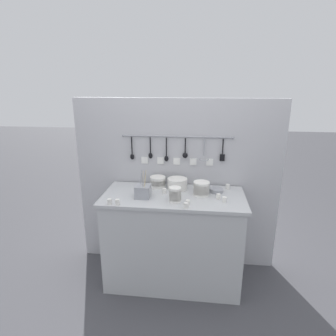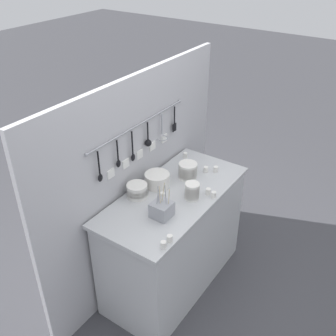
{
  "view_description": "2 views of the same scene",
  "coord_description": "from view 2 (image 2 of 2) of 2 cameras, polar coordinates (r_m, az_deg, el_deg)",
  "views": [
    {
      "loc": [
        0.24,
        -2.49,
        1.97
      ],
      "look_at": [
        -0.05,
        0.0,
        1.21
      ],
      "focal_mm": 30.0,
      "sensor_mm": 36.0,
      "label": 1
    },
    {
      "loc": [
        -2.1,
        -1.37,
        2.72
      ],
      "look_at": [
        -0.05,
        0.02,
        1.2
      ],
      "focal_mm": 42.0,
      "sensor_mm": 36.0,
      "label": 2
    }
  ],
  "objects": [
    {
      "name": "cup_front_left",
      "position": [
        2.63,
        0.24,
        -10.2
      ],
      "size": [
        0.04,
        0.04,
        0.05
      ],
      "color": "silver",
      "rests_on": "counter"
    },
    {
      "name": "cutlery_caddy",
      "position": [
        2.81,
        -0.92,
        -6.03
      ],
      "size": [
        0.14,
        0.14,
        0.28
      ],
      "color": "#93969E",
      "rests_on": "counter"
    },
    {
      "name": "cup_beside_plates",
      "position": [
        3.35,
        6.93,
        -0.17
      ],
      "size": [
        0.04,
        0.04,
        0.05
      ],
      "color": "silver",
      "rests_on": "counter"
    },
    {
      "name": "cup_mid_row",
      "position": [
        3.34,
        5.51,
        -0.2
      ],
      "size": [
        0.04,
        0.04,
        0.05
      ],
      "color": "silver",
      "rests_on": "counter"
    },
    {
      "name": "bowl_stack_wide_centre",
      "position": [
        2.99,
        3.52,
        -3.36
      ],
      "size": [
        0.11,
        0.11,
        0.13
      ],
      "color": "silver",
      "rests_on": "counter"
    },
    {
      "name": "bowl_stack_back_corner",
      "position": [
        3.24,
        2.89,
        -0.36
      ],
      "size": [
        0.15,
        0.15,
        0.13
      ],
      "color": "silver",
      "rests_on": "counter"
    },
    {
      "name": "cup_by_caddy",
      "position": [
        3.01,
        -0.74,
        -4.0
      ],
      "size": [
        0.04,
        0.04,
        0.05
      ],
      "color": "silver",
      "rests_on": "counter"
    },
    {
      "name": "cup_edge_far",
      "position": [
        3.04,
        6.66,
        -3.86
      ],
      "size": [
        0.04,
        0.04,
        0.05
      ],
      "color": "silver",
      "rests_on": "counter"
    },
    {
      "name": "back_wall",
      "position": [
        3.26,
        -4.29,
        -2.08
      ],
      "size": [
        2.16,
        0.11,
        1.83
      ],
      "color": "#B2B2B7",
      "rests_on": "ground"
    },
    {
      "name": "steel_mixing_bowl",
      "position": [
        3.41,
        2.88,
        0.5
      ],
      "size": [
        0.13,
        0.13,
        0.04
      ],
      "color": "#93969E",
      "rests_on": "counter"
    },
    {
      "name": "plate_stack",
      "position": [
        3.14,
        -1.58,
        -1.72
      ],
      "size": [
        0.2,
        0.2,
        0.11
      ],
      "color": "silver",
      "rests_on": "counter"
    },
    {
      "name": "ground_plane",
      "position": [
        3.7,
        0.76,
        -15.8
      ],
      "size": [
        20.0,
        20.0,
        0.0
      ],
      "primitive_type": "plane",
      "color": "#424247"
    },
    {
      "name": "cup_centre",
      "position": [
        2.58,
        -0.66,
        -11.07
      ],
      "size": [
        0.04,
        0.04,
        0.05
      ],
      "color": "silver",
      "rests_on": "counter"
    },
    {
      "name": "cup_back_right",
      "position": [
        3.07,
        5.85,
        -3.4
      ],
      "size": [
        0.04,
        0.04,
        0.05
      ],
      "color": "silver",
      "rests_on": "counter"
    },
    {
      "name": "bowl_stack_tall_left",
      "position": [
        3.02,
        -4.51,
        -3.27
      ],
      "size": [
        0.16,
        0.16,
        0.11
      ],
      "color": "silver",
      "rests_on": "counter"
    },
    {
      "name": "counter",
      "position": [
        3.36,
        0.81,
        -10.32
      ],
      "size": [
        1.36,
        0.63,
        0.94
      ],
      "color": "#B7BABC",
      "rests_on": "ground"
    },
    {
      "name": "cup_back_left",
      "position": [
        3.54,
        2.52,
        1.87
      ],
      "size": [
        0.04,
        0.04,
        0.05
      ],
      "color": "silver",
      "rests_on": "counter"
    }
  ]
}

